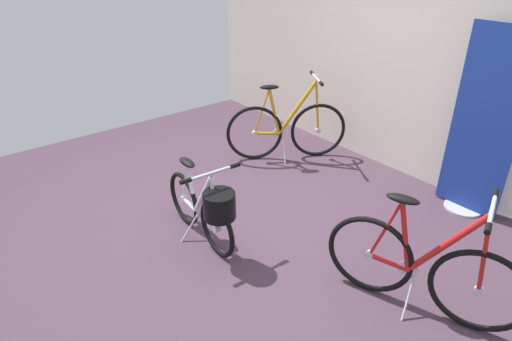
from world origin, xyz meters
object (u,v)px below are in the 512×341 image
floor_banner_stand (482,134)px  display_bike_left (287,129)px  folding_bike_foreground (206,207)px  display_bike_right (422,267)px

floor_banner_stand → display_bike_left: bearing=-163.4°
floor_banner_stand → folding_bike_foreground: bearing=-116.0°
display_bike_right → folding_bike_foreground: bearing=-154.5°
floor_banner_stand → display_bike_right: size_ratio=1.36×
folding_bike_foreground → floor_banner_stand: bearing=64.0°
floor_banner_stand → display_bike_right: floor_banner_stand is taller
floor_banner_stand → display_bike_left: (-1.97, -0.58, -0.42)m
folding_bike_foreground → display_bike_left: (-0.85, 1.70, 0.00)m
display_bike_left → display_bike_right: bearing=-21.6°
display_bike_left → display_bike_right: size_ratio=0.95×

